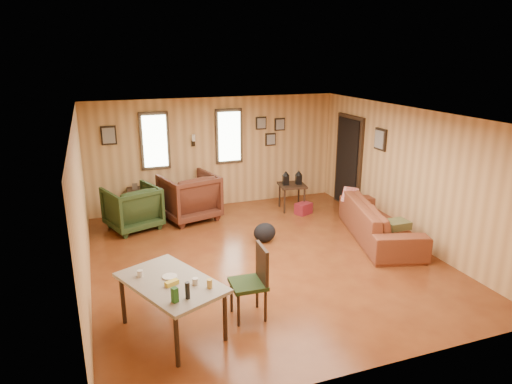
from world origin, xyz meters
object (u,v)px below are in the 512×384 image
Objects in this scene: recliner_green at (132,206)px; dining_table at (171,286)px; sofa at (381,215)px; recliner_brown at (189,194)px; side_table at (292,183)px; end_table at (142,198)px.

dining_table is at bearing 72.10° from recliner_green.
dining_table is (-4.10, -1.65, 0.17)m from sofa.
side_table is at bearing 161.03° from recliner_brown.
recliner_green is 0.60× the size of dining_table.
sofa is 2.24× the size of recliner_brown.
side_table is at bearing 37.91° from sofa.
dining_table is at bearing -131.24° from side_table.
sofa is 4.42m from dining_table.
end_table is at bearing 71.83° from sofa.
side_table is at bearing -10.81° from end_table.
end_table is at bearing 63.99° from dining_table.
side_table is (3.12, -0.60, 0.18)m from end_table.
sofa is 2.69× the size of side_table.
dining_table is (-3.25, -3.71, 0.03)m from side_table.
end_table is at bearing -133.27° from recliner_green.
end_table is at bearing -39.62° from recliner_brown.
recliner_green is (-4.22, 2.08, 0.01)m from sofa.
side_table reaches higher than end_table.
recliner_brown is 1.16m from recliner_green.
recliner_green is at bearing 179.68° from side_table.
sofa is at bearing -33.80° from end_table.
recliner_brown is 1.00m from end_table.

